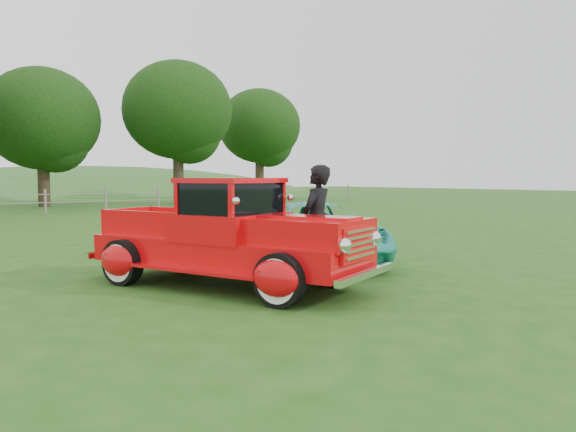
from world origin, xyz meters
TOP-DOWN VIEW (x-y plane):
  - ground at (0.00, 0.00)m, footprint 140.00×140.00m
  - tree_near_east at (5.00, 29.00)m, footprint 6.80×6.80m
  - tree_mid_east at (13.00, 27.00)m, footprint 7.20×7.20m
  - tree_far_east at (22.00, 30.00)m, footprint 6.60×6.60m
  - red_pickup at (-0.23, 1.19)m, footprint 3.34×5.28m
  - teal_sedan at (2.61, 2.25)m, footprint 3.65×4.97m
  - man at (1.25, 0.69)m, footprint 0.85×0.71m

SIDE VIEW (x-z plane):
  - ground at x=0.00m, z-range 0.00..0.00m
  - teal_sedan at x=2.61m, z-range 0.00..1.26m
  - red_pickup at x=-0.23m, z-range -0.09..1.69m
  - man at x=1.25m, z-range 0.00..2.00m
  - tree_near_east at x=5.00m, z-range 1.08..9.41m
  - tree_far_east at x=22.00m, z-range 1.43..10.29m
  - tree_mid_east at x=13.00m, z-range 1.45..10.89m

